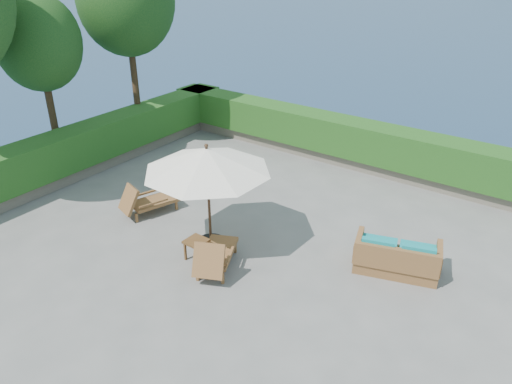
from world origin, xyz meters
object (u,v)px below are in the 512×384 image
Objects in this scene: wicker_loveseat at (396,258)px; lounge_left at (147,201)px; patio_umbrella at (207,161)px; lounge_right at (215,255)px; side_table at (196,244)px.

lounge_left is at bearing 174.95° from wicker_loveseat.
wicker_loveseat is at bearing 21.26° from patio_umbrella.
lounge_left is (-2.16, 0.18, -1.66)m from patio_umbrella.
lounge_right is 3.60m from wicker_loveseat.
lounge_left reaches higher than wicker_loveseat.
patio_umbrella is 2.24× the size of lounge_left.
lounge_right is at bearing -43.94° from patio_umbrella.
lounge_right is at bearing -162.30° from wicker_loveseat.
lounge_left is 2.94m from lounge_right.
lounge_left is 0.84× the size of wicker_loveseat.
lounge_right is at bearing 1.78° from lounge_left.
wicker_loveseat is at bearing 30.03° from lounge_left.
side_table is at bearing -0.34° from lounge_left.
lounge_left is 2.39m from side_table.
wicker_loveseat is at bearing 9.72° from lounge_right.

